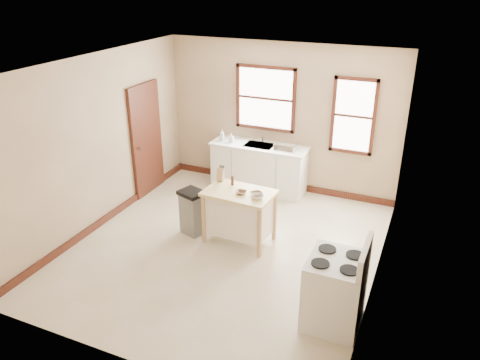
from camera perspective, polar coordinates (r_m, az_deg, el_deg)
name	(u,v)px	position (r m, az deg, el deg)	size (l,w,h in m)	color
floor	(225,248)	(7.35, -1.85, -8.25)	(5.00, 5.00, 0.00)	beige
ceiling	(222,66)	(6.30, -2.20, 13.77)	(5.00, 5.00, 0.00)	white
wall_back	(280,118)	(8.89, 4.95, 7.53)	(4.50, 0.04, 2.80)	tan
wall_left	(97,143)	(7.87, -17.03, 4.30)	(0.04, 5.00, 2.80)	tan
wall_right	(385,192)	(6.15, 17.30, -1.35)	(0.04, 5.00, 2.80)	tan
window_main	(265,98)	(8.87, 3.13, 9.90)	(1.17, 0.06, 1.22)	black
window_side	(353,116)	(8.50, 13.66, 7.56)	(0.77, 0.06, 1.37)	black
door_left	(147,140)	(8.93, -11.31, 4.85)	(0.06, 0.90, 2.10)	black
baseboard_back	(278,183)	(9.34, 4.60, -0.41)	(4.50, 0.04, 0.12)	black
baseboard_left	(108,217)	(8.38, -15.77, -4.35)	(0.04, 5.00, 0.12)	black
sink_counter	(259,167)	(9.04, 2.32, 1.55)	(1.86, 0.62, 0.92)	white
faucet	(263,137)	(8.99, 2.80, 5.31)	(0.03, 0.03, 0.22)	silver
soap_bottle_a	(222,135)	(9.05, -2.21, 5.49)	(0.09, 0.09, 0.23)	#B2B2B2
soap_bottle_b	(231,138)	(8.97, -1.05, 5.15)	(0.08, 0.08, 0.18)	#B2B2B2
dish_rack	(286,147)	(8.65, 5.60, 4.03)	(0.41, 0.30, 0.10)	silver
kitchen_island	(239,217)	(7.31, -0.10, -4.48)	(1.05, 0.67, 0.86)	#FFE996
knife_block	(221,175)	(7.46, -2.38, 0.65)	(0.10, 0.10, 0.20)	#D9B972
pepper_grinder	(232,180)	(7.32, -0.94, -0.04)	(0.04, 0.04, 0.15)	#401F11
bowl_a	(241,192)	(7.05, 0.11, -1.52)	(0.16, 0.16, 0.04)	brown
bowl_b	(256,194)	(7.00, 2.01, -1.72)	(0.18, 0.18, 0.04)	brown
bowl_c	(257,197)	(6.90, 2.15, -2.04)	(0.19, 0.19, 0.06)	white
trash_bin	(193,212)	(7.60, -5.80, -3.91)	(0.38, 0.32, 0.75)	slate
gas_stove	(336,282)	(5.76, 11.58, -12.09)	(0.72, 0.72, 1.16)	white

